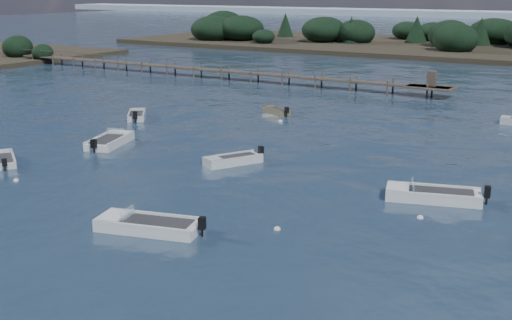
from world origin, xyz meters
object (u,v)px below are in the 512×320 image
Objects in this scene: dinghy_extra_b at (110,142)px; dinghy_mid_white_b at (433,197)px; tender_far_white at (276,112)px; jetty at (225,71)px; tender_far_grey at (137,116)px; dinghy_extra_a at (233,161)px; dinghy_mid_white_a at (149,227)px; dinghy_mid_grey at (3,161)px.

dinghy_mid_white_b is at bearing -0.45° from dinghy_extra_b.
tender_far_white is 17.09m from dinghy_extra_b.
jetty is (-35.70, 32.93, 0.81)m from dinghy_mid_white_b.
dinghy_extra_a is at bearing -27.70° from tender_far_grey.
dinghy_mid_white_a is 0.08× the size of jetty.
tender_far_white is at bearing 138.95° from dinghy_mid_white_b.
dinghy_mid_white_a reaches higher than dinghy_mid_grey.
jetty is at bearing 110.19° from dinghy_extra_b.
dinghy_mid_white_b is 29.75m from tender_far_grey.
jetty is (-12.04, 32.74, 0.81)m from dinghy_extra_b.
tender_far_white is (-9.02, 28.05, -0.00)m from dinghy_mid_white_a.
dinghy_mid_grey is at bearing -164.76° from dinghy_mid_white_b.
dinghy_mid_white_b reaches higher than dinghy_extra_b.
dinghy_mid_grey is (-2.43, -7.29, -0.03)m from dinghy_extra_b.
dinghy_mid_grey is 14.98m from dinghy_extra_a.
dinghy_mid_grey is 0.06× the size of jetty.
dinghy_mid_white_a is at bearing -47.30° from tender_far_grey.
dinghy_extra_a is at bearing 30.50° from dinghy_mid_grey.
dinghy_mid_grey is 0.94× the size of dinghy_extra_a.
dinghy_extra_b is at bearing 139.51° from dinghy_mid_white_a.
dinghy_mid_white_b is 15.23m from dinghy_mid_white_a.
jetty is at bearing 137.32° from dinghy_mid_white_b.
dinghy_extra_b is (4.83, -8.35, -0.00)m from tender_far_grey.
tender_far_white reaches higher than dinghy_mid_grey.
dinghy_mid_white_b is 23.67m from dinghy_extra_b.
dinghy_mid_white_b is 1.43× the size of dinghy_mid_grey.
tender_far_grey is 25.45m from jetty.
jetty is (-16.56, 16.26, 0.82)m from tender_far_white.
dinghy_extra_a is at bearing 1.71° from dinghy_extra_b.
dinghy_mid_white_b is 0.08× the size of jetty.
dinghy_mid_white_a reaches higher than tender_far_white.
dinghy_extra_b reaches higher than tender_far_grey.
tender_far_white is (-19.14, 16.67, -0.01)m from dinghy_mid_white_b.
dinghy_extra_b is 34.90m from jetty.
dinghy_extra_a is (5.95, -16.17, 0.00)m from tender_far_white.
dinghy_extra_a is (-13.19, 0.50, -0.01)m from dinghy_mid_white_b.
dinghy_mid_grey is (-26.10, -7.11, -0.04)m from dinghy_mid_white_b.
dinghy_mid_grey is (-15.98, 4.27, -0.02)m from dinghy_mid_white_a.
dinghy_extra_b reaches higher than dinghy_extra_a.
dinghy_extra_b is 0.08× the size of jetty.
dinghy_mid_white_b is at bearing -41.05° from tender_far_white.
dinghy_extra_b is 1.23× the size of dinghy_extra_a.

